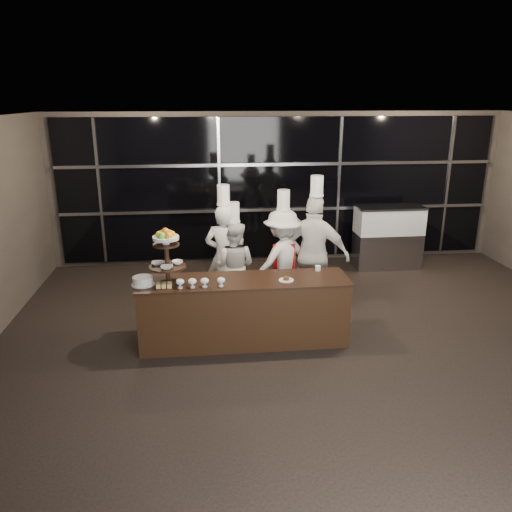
{
  "coord_description": "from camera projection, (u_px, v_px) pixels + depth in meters",
  "views": [
    {
      "loc": [
        -1.54,
        -4.85,
        3.26
      ],
      "look_at": [
        -0.83,
        1.71,
        1.15
      ],
      "focal_mm": 35.0,
      "sensor_mm": 36.0,
      "label": 1
    }
  ],
  "objects": [
    {
      "name": "compotes",
      "position": [
        199.0,
        281.0,
        6.4
      ],
      "size": [
        0.63,
        0.11,
        0.12
      ],
      "color": "silver",
      "rests_on": "buffet_counter"
    },
    {
      "name": "buffet_counter",
      "position": [
        244.0,
        311.0,
        6.83
      ],
      "size": [
        2.84,
        0.74,
        0.92
      ],
      "color": "black",
      "rests_on": "ground"
    },
    {
      "name": "chef_c",
      "position": [
        283.0,
        260.0,
        7.79
      ],
      "size": [
        1.22,
        1.04,
        1.93
      ],
      "color": "silver",
      "rests_on": "ground"
    },
    {
      "name": "chef_cup",
      "position": [
        318.0,
        268.0,
        7.03
      ],
      "size": [
        0.08,
        0.08,
        0.07
      ],
      "primitive_type": "cylinder",
      "color": "white",
      "rests_on": "buffet_counter"
    },
    {
      "name": "chef_d",
      "position": [
        314.0,
        254.0,
        7.7
      ],
      "size": [
        1.18,
        0.88,
        2.16
      ],
      "color": "white",
      "rests_on": "ground"
    },
    {
      "name": "small_plate",
      "position": [
        286.0,
        279.0,
        6.65
      ],
      "size": [
        0.2,
        0.2,
        0.05
      ],
      "color": "white",
      "rests_on": "buffet_counter"
    },
    {
      "name": "display_stand",
      "position": [
        167.0,
        252.0,
        6.46
      ],
      "size": [
        0.48,
        0.48,
        0.74
      ],
      "color": "black",
      "rests_on": "buffet_counter"
    },
    {
      "name": "pastry_squares",
      "position": [
        164.0,
        285.0,
        6.42
      ],
      "size": [
        0.2,
        0.13,
        0.05
      ],
      "color": "#D9BA6A",
      "rests_on": "buffet_counter"
    },
    {
      "name": "chef_b",
      "position": [
        234.0,
        265.0,
        7.82
      ],
      "size": [
        0.85,
        0.77,
        1.74
      ],
      "color": "silver",
      "rests_on": "ground"
    },
    {
      "name": "room",
      "position": [
        351.0,
        271.0,
        5.28
      ],
      "size": [
        10.0,
        10.0,
        10.0
      ],
      "color": "black",
      "rests_on": "ground"
    },
    {
      "name": "window_wall",
      "position": [
        280.0,
        189.0,
        9.96
      ],
      "size": [
        8.6,
        0.1,
        2.8
      ],
      "color": "black",
      "rests_on": "ground"
    },
    {
      "name": "chef_a",
      "position": [
        225.0,
        256.0,
        7.8
      ],
      "size": [
        0.72,
        0.58,
        2.0
      ],
      "color": "silver",
      "rests_on": "ground"
    },
    {
      "name": "display_case",
      "position": [
        388.0,
        234.0,
        9.82
      ],
      "size": [
        1.3,
        0.57,
        1.24
      ],
      "color": "#A5A5AA",
      "rests_on": "ground"
    },
    {
      "name": "layer_cake",
      "position": [
        143.0,
        281.0,
        6.49
      ],
      "size": [
        0.3,
        0.3,
        0.11
      ],
      "color": "white",
      "rests_on": "buffet_counter"
    }
  ]
}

